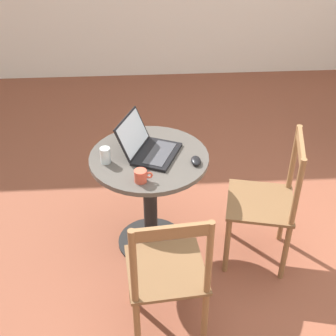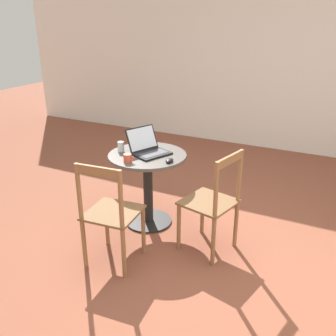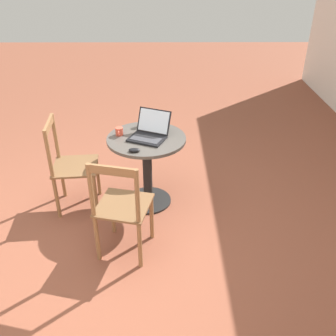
{
  "view_description": "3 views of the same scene",
  "coord_description": "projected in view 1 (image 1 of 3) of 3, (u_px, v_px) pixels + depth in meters",
  "views": [
    {
      "loc": [
        -0.63,
        -2.09,
        2.34
      ],
      "look_at": [
        -0.47,
        0.39,
        0.59
      ],
      "focal_mm": 50.0,
      "sensor_mm": 36.0,
      "label": 1
    },
    {
      "loc": [
        1.08,
        -2.57,
        1.94
      ],
      "look_at": [
        -0.43,
        0.44,
        0.58
      ],
      "focal_mm": 40.0,
      "sensor_mm": 36.0,
      "label": 2
    },
    {
      "loc": [
        2.56,
        0.51,
        2.28
      ],
      "look_at": [
        -0.35,
        0.52,
        0.54
      ],
      "focal_mm": 40.0,
      "sensor_mm": 36.0,
      "label": 3
    }
  ],
  "objects": [
    {
      "name": "ground_plane",
      "position": [
        243.0,
        272.0,
        3.09
      ],
      "size": [
        16.0,
        16.0,
        0.0
      ],
      "primitive_type": "plane",
      "color": "brown"
    },
    {
      "name": "chair_near_front",
      "position": [
        167.0,
        275.0,
        2.46
      ],
      "size": [
        0.45,
        0.45,
        0.93
      ],
      "color": "brown",
      "rests_on": "ground_plane"
    },
    {
      "name": "laptop",
      "position": [
        149.0,
        147.0,
        2.89
      ],
      "size": [
        0.43,
        0.42,
        0.23
      ],
      "color": "black",
      "rests_on": "cafe_table_near"
    },
    {
      "name": "mouse",
      "position": [
        196.0,
        161.0,
        2.83
      ],
      "size": [
        0.06,
        0.1,
        0.03
      ],
      "color": "black",
      "rests_on": "cafe_table_near"
    },
    {
      "name": "cafe_table_near",
      "position": [
        150.0,
        183.0,
        3.02
      ],
      "size": [
        0.75,
        0.75,
        0.73
      ],
      "color": "black",
      "rests_on": "ground_plane"
    },
    {
      "name": "chair_near_right",
      "position": [
        267.0,
        202.0,
        2.95
      ],
      "size": [
        0.5,
        0.5,
        0.93
      ],
      "color": "brown",
      "rests_on": "ground_plane"
    },
    {
      "name": "mug",
      "position": [
        141.0,
        176.0,
        2.66
      ],
      "size": [
        0.11,
        0.07,
        0.08
      ],
      "color": "#C64C38",
      "rests_on": "cafe_table_near"
    },
    {
      "name": "drinking_glass",
      "position": [
        105.0,
        155.0,
        2.82
      ],
      "size": [
        0.06,
        0.06,
        0.1
      ],
      "color": "silver",
      "rests_on": "cafe_table_near"
    }
  ]
}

